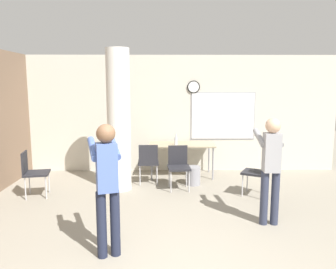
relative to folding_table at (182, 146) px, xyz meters
name	(u,v)px	position (x,y,z in m)	size (l,w,h in m)	color
wall_back	(173,114)	(-0.19, 0.55, 0.69)	(8.00, 0.15, 2.80)	beige
support_pillar	(119,121)	(-1.30, -0.95, 0.69)	(0.46, 0.46, 2.80)	silver
folding_table	(182,146)	(0.00, 0.00, 0.00)	(1.49, 0.77, 0.76)	tan
bottle_on_table	(176,141)	(-0.14, -0.15, 0.15)	(0.07, 0.07, 0.25)	silver
waste_bin	(193,176)	(0.21, -0.68, -0.51)	(0.31, 0.31, 0.39)	gray
chair_table_front	(179,164)	(-0.11, -0.94, -0.20)	(0.47, 0.47, 0.87)	#232328
chair_table_left	(148,161)	(-0.74, -0.62, -0.20)	(0.46, 0.46, 0.87)	#232328
chair_mid_room	(259,170)	(1.38, -1.42, -0.20)	(0.60, 0.60, 0.87)	#232328
chair_by_left_wall	(33,170)	(-2.87, -1.40, -0.20)	(0.51, 0.51, 0.87)	#232328
person_playing_side	(271,162)	(1.19, -2.67, 0.25)	(0.36, 0.64, 1.62)	#2D3347
person_playing_front	(107,180)	(-1.09, -3.58, 0.26)	(0.50, 0.66, 1.65)	#1E2338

